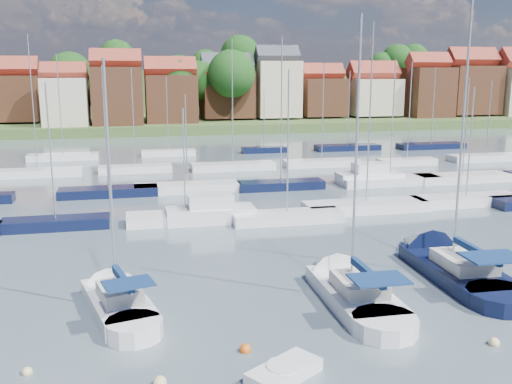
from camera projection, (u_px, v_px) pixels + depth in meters
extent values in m
plane|color=#4F606B|center=(232.00, 175.00, 65.66)|extent=(260.00, 260.00, 0.00)
cube|color=silver|center=(118.00, 307.00, 28.38)|extent=(4.00, 6.67, 1.20)
cone|color=silver|center=(102.00, 282.00, 31.80)|extent=(3.24, 3.56, 2.59)
cylinder|color=silver|center=(134.00, 332.00, 25.65)|extent=(3.14, 3.14, 1.20)
cube|color=beige|center=(120.00, 292.00, 27.81)|extent=(2.38, 2.95, 0.70)
cylinder|color=#B2B2B7|center=(110.00, 181.00, 27.44)|extent=(0.14, 0.14, 11.53)
cylinder|color=#B2B2B7|center=(123.00, 282.00, 26.87)|extent=(0.92, 3.38, 0.10)
cube|color=navy|center=(123.00, 279.00, 26.84)|extent=(1.07, 3.26, 0.35)
cube|color=navy|center=(128.00, 283.00, 25.82)|extent=(2.51, 2.04, 0.08)
cube|color=silver|center=(355.00, 298.00, 29.55)|extent=(3.16, 7.40, 1.20)
cone|color=silver|center=(326.00, 269.00, 33.96)|extent=(3.11, 3.62, 3.07)
cylinder|color=silver|center=(384.00, 329.00, 26.03)|extent=(3.10, 3.10, 1.20)
cube|color=beige|center=(359.00, 284.00, 28.87)|extent=(2.18, 3.09, 0.70)
cylinder|color=#B2B2B7|center=(356.00, 155.00, 28.50)|extent=(0.14, 0.14, 13.63)
cylinder|color=#B2B2B7|center=(368.00, 275.00, 27.71)|extent=(0.15, 4.09, 0.10)
cube|color=navy|center=(368.00, 272.00, 27.68)|extent=(0.35, 3.89, 0.35)
cube|color=navy|center=(379.00, 279.00, 26.38)|extent=(2.63, 1.87, 0.08)
cube|color=black|center=(457.00, 274.00, 33.09)|extent=(3.79, 8.51, 1.20)
cone|color=black|center=(416.00, 247.00, 38.14)|extent=(3.64, 4.20, 3.50)
cylinder|color=black|center=(500.00, 302.00, 29.05)|extent=(3.62, 3.62, 1.20)
cube|color=beige|center=(464.00, 261.00, 32.33)|extent=(2.57, 3.58, 0.70)
cylinder|color=#B2B2B7|center=(463.00, 125.00, 31.87)|extent=(0.14, 0.14, 15.91)
cylinder|color=#B2B2B7|center=(476.00, 253.00, 31.03)|extent=(0.26, 4.67, 0.10)
cube|color=navy|center=(477.00, 251.00, 31.00)|extent=(0.45, 4.44, 0.35)
cube|color=navy|center=(493.00, 257.00, 29.51)|extent=(3.05, 2.20, 0.08)
cube|color=silver|center=(284.00, 373.00, 22.27)|extent=(3.37, 2.89, 0.61)
cylinder|color=silver|center=(284.00, 369.00, 22.23)|extent=(1.43, 1.43, 0.39)
sphere|color=beige|center=(27.00, 374.00, 22.60)|extent=(0.42, 0.42, 0.42)
sphere|color=#D85914|center=(245.00, 351.00, 24.43)|extent=(0.52, 0.52, 0.52)
sphere|color=beige|center=(494.00, 345.00, 25.01)|extent=(0.48, 0.48, 0.48)
sphere|color=#D85914|center=(338.00, 269.00, 34.60)|extent=(0.41, 0.41, 0.41)
cube|color=black|center=(56.00, 224.00, 43.39)|extent=(8.01, 2.24, 1.00)
cylinder|color=#B2B2B7|center=(50.00, 152.00, 42.24)|extent=(0.12, 0.12, 10.16)
cube|color=silver|center=(186.00, 218.00, 45.15)|extent=(9.22, 2.58, 1.00)
cylinder|color=#B2B2B7|center=(184.00, 161.00, 44.19)|extent=(0.12, 0.12, 8.18)
cube|color=silver|center=(287.00, 218.00, 45.29)|extent=(8.78, 2.46, 1.00)
cylinder|color=#B2B2B7|center=(288.00, 142.00, 44.04)|extent=(0.12, 0.12, 11.06)
cube|color=silver|center=(366.00, 207.00, 48.86)|extent=(10.79, 3.02, 1.00)
cylinder|color=#B2B2B7|center=(370.00, 114.00, 47.21)|extent=(0.12, 0.12, 14.87)
cube|color=silver|center=(466.00, 201.00, 51.26)|extent=(10.13, 2.84, 1.00)
cylinder|color=#B2B2B7|center=(470.00, 142.00, 50.16)|extent=(0.12, 0.12, 9.59)
cube|color=silver|center=(210.00, 216.00, 45.34)|extent=(7.00, 2.60, 1.40)
cube|color=silver|center=(210.00, 202.00, 45.11)|extent=(3.50, 2.20, 1.30)
cube|color=black|center=(109.00, 193.00, 54.74)|extent=(9.30, 2.60, 1.00)
cylinder|color=#B2B2B7|center=(105.00, 128.00, 53.45)|extent=(0.12, 0.12, 11.48)
cube|color=silver|center=(187.00, 188.00, 56.71)|extent=(10.40, 2.91, 1.00)
cylinder|color=#B2B2B7|center=(186.00, 139.00, 55.69)|extent=(0.12, 0.12, 8.77)
cube|color=black|center=(281.00, 186.00, 58.00)|extent=(8.80, 2.46, 1.00)
cylinder|color=#B2B2B7|center=(281.00, 110.00, 56.41)|extent=(0.12, 0.12, 14.33)
cube|color=silver|center=(390.00, 181.00, 60.40)|extent=(10.73, 3.00, 1.00)
cylinder|color=#B2B2B7|center=(393.00, 119.00, 59.03)|extent=(0.12, 0.12, 12.14)
cube|color=silver|center=(462.00, 178.00, 61.99)|extent=(10.48, 2.93, 1.00)
cylinder|color=#B2B2B7|center=(466.00, 127.00, 60.82)|extent=(0.12, 0.12, 10.28)
cube|color=silver|center=(369.00, 179.00, 60.76)|extent=(7.00, 2.60, 1.40)
cube|color=silver|center=(370.00, 169.00, 60.53)|extent=(3.50, 2.20, 1.30)
cube|color=silver|center=(38.00, 173.00, 65.03)|extent=(9.71, 2.72, 1.00)
cylinder|color=#B2B2B7|center=(33.00, 103.00, 63.38)|extent=(0.12, 0.12, 14.88)
cube|color=silver|center=(136.00, 169.00, 67.61)|extent=(8.49, 2.38, 1.00)
cylinder|color=#B2B2B7|center=(133.00, 117.00, 66.33)|extent=(0.12, 0.12, 11.31)
cube|color=silver|center=(233.00, 167.00, 69.37)|extent=(10.16, 2.85, 1.00)
cylinder|color=#B2B2B7|center=(232.00, 102.00, 67.75)|extent=(0.12, 0.12, 14.59)
cube|color=silver|center=(322.00, 164.00, 71.88)|extent=(9.53, 2.67, 1.00)
cylinder|color=#B2B2B7|center=(323.00, 112.00, 70.54)|extent=(0.12, 0.12, 11.91)
cube|color=silver|center=(407.00, 162.00, 72.87)|extent=(7.62, 2.13, 1.00)
cylinder|color=#B2B2B7|center=(410.00, 111.00, 71.51)|extent=(0.12, 0.12, 12.13)
cube|color=silver|center=(486.00, 158.00, 76.45)|extent=(10.17, 2.85, 1.00)
cylinder|color=#B2B2B7|center=(489.00, 118.00, 75.34)|extent=(0.12, 0.12, 9.73)
cube|color=silver|center=(63.00, 157.00, 77.13)|extent=(9.24, 2.59, 1.00)
cylinder|color=#B2B2B7|center=(60.00, 105.00, 75.66)|extent=(0.12, 0.12, 13.17)
cube|color=silver|center=(169.00, 153.00, 80.83)|extent=(7.57, 2.12, 1.00)
cylinder|color=#B2B2B7|center=(167.00, 114.00, 79.67)|extent=(0.12, 0.12, 10.24)
cube|color=black|center=(264.00, 150.00, 83.94)|extent=(6.58, 1.84, 1.00)
cylinder|color=#B2B2B7|center=(264.00, 120.00, 83.01)|extent=(0.12, 0.12, 8.01)
cube|color=black|center=(347.00, 148.00, 86.63)|extent=(9.92, 2.78, 1.00)
cylinder|color=#B2B2B7|center=(349.00, 108.00, 85.40)|extent=(0.12, 0.12, 10.92)
cube|color=black|center=(431.00, 146.00, 88.46)|extent=(10.55, 2.95, 1.00)
cylinder|color=#B2B2B7|center=(433.00, 106.00, 87.16)|extent=(0.12, 0.12, 11.51)
cube|color=#45572B|center=(177.00, 119.00, 139.15)|extent=(200.00, 70.00, 3.00)
cube|color=#45572B|center=(169.00, 96.00, 162.05)|extent=(200.00, 60.00, 14.00)
cube|color=brown|center=(13.00, 98.00, 112.40)|extent=(10.37, 9.97, 8.73)
cube|color=maroon|center=(10.00, 69.00, 111.23)|extent=(10.57, 5.13, 5.13)
cube|color=beige|center=(66.00, 102.00, 106.41)|extent=(8.09, 8.80, 8.96)
cube|color=maroon|center=(64.00, 72.00, 105.27)|extent=(8.25, 4.00, 4.00)
cube|color=brown|center=(117.00, 96.00, 109.07)|extent=(9.36, 10.17, 10.97)
cube|color=maroon|center=(116.00, 61.00, 107.69)|extent=(9.54, 4.63, 4.63)
cube|color=brown|center=(171.00, 99.00, 113.04)|extent=(9.90, 8.56, 9.42)
cube|color=maroon|center=(170.00, 69.00, 111.81)|extent=(10.10, 4.90, 4.90)
cube|color=brown|center=(227.00, 95.00, 120.25)|extent=(10.59, 8.93, 9.49)
cube|color=#383A42|center=(227.00, 65.00, 118.99)|extent=(10.80, 5.24, 5.24)
cube|color=beige|center=(277.00, 89.00, 121.45)|extent=(9.01, 8.61, 11.65)
cube|color=#383A42|center=(277.00, 56.00, 120.01)|extent=(9.19, 4.46, 4.46)
cube|color=brown|center=(321.00, 97.00, 125.19)|extent=(9.10, 9.34, 8.00)
cube|color=maroon|center=(322.00, 73.00, 124.12)|extent=(9.28, 4.50, 4.50)
cube|color=beige|center=(372.00, 97.00, 127.29)|extent=(10.86, 9.59, 7.88)
cube|color=maroon|center=(373.00, 73.00, 126.20)|extent=(11.07, 5.37, 5.37)
cube|color=brown|center=(427.00, 93.00, 127.04)|extent=(9.18, 9.96, 10.97)
cube|color=maroon|center=(428.00, 62.00, 125.66)|extent=(9.36, 4.54, 4.54)
cube|color=brown|center=(469.00, 90.00, 130.58)|extent=(11.39, 9.67, 10.76)
cube|color=maroon|center=(472.00, 60.00, 129.17)|extent=(11.62, 5.64, 5.64)
cylinder|color=#382619|center=(396.00, 84.00, 148.00)|extent=(0.50, 0.50, 4.47)
sphere|color=#225119|center=(397.00, 60.00, 146.74)|extent=(8.18, 8.18, 8.18)
cylinder|color=#382619|center=(201.00, 110.00, 119.02)|extent=(0.50, 0.50, 4.46)
sphere|color=#225119|center=(201.00, 81.00, 117.76)|extent=(8.15, 8.15, 8.15)
cylinder|color=#382619|center=(240.00, 85.00, 137.47)|extent=(0.50, 0.50, 5.15)
sphere|color=#225119|center=(240.00, 55.00, 136.02)|extent=(9.41, 9.41, 9.41)
cylinder|color=#382619|center=(118.00, 85.00, 133.89)|extent=(0.50, 0.50, 4.56)
sphere|color=#225119|center=(117.00, 58.00, 132.61)|extent=(8.34, 8.34, 8.34)
cylinder|color=#382619|center=(72.00, 107.00, 122.21)|extent=(0.50, 0.50, 5.15)
sphere|color=#225119|center=(70.00, 74.00, 120.76)|extent=(9.42, 9.42, 9.42)
cylinder|color=#382619|center=(242.00, 108.00, 129.65)|extent=(0.50, 0.50, 3.77)
sphere|color=#225119|center=(241.00, 86.00, 128.59)|extent=(6.89, 6.89, 6.89)
cylinder|color=#382619|center=(232.00, 109.00, 115.36)|extent=(0.50, 0.50, 5.21)
sphere|color=#225119|center=(231.00, 74.00, 113.89)|extent=(9.53, 9.53, 9.53)
cylinder|color=#382619|center=(441.00, 108.00, 136.95)|extent=(0.50, 0.50, 2.97)
sphere|color=#225119|center=(442.00, 91.00, 136.11)|extent=(5.44, 5.44, 5.44)
cylinder|color=#382619|center=(180.00, 110.00, 115.93)|extent=(0.50, 0.50, 4.84)
sphere|color=#225119|center=(179.00, 77.00, 114.56)|extent=(8.85, 8.85, 8.85)
cylinder|color=#382619|center=(381.00, 85.00, 147.41)|extent=(0.50, 0.50, 3.72)
sphere|color=#225119|center=(382.00, 65.00, 146.36)|extent=(6.80, 6.80, 6.80)
cylinder|color=#382619|center=(426.00, 108.00, 128.02)|extent=(0.50, 0.50, 4.05)
sphere|color=#225119|center=(428.00, 83.00, 126.88)|extent=(7.40, 7.40, 7.40)
cylinder|color=#382619|center=(206.00, 88.00, 135.47)|extent=(0.50, 0.50, 3.93)
sphere|color=#225119|center=(206.00, 65.00, 134.36)|extent=(7.19, 7.19, 7.19)
cylinder|color=#382619|center=(319.00, 108.00, 128.88)|extent=(0.50, 0.50, 3.82)
sphere|color=#225119|center=(319.00, 85.00, 127.80)|extent=(6.99, 6.99, 6.99)
cylinder|color=#382619|center=(97.00, 115.00, 112.03)|extent=(0.50, 0.50, 3.48)
sphere|color=#225119|center=(96.00, 91.00, 111.05)|extent=(6.37, 6.37, 6.37)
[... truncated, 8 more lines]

